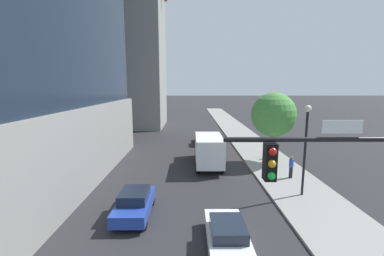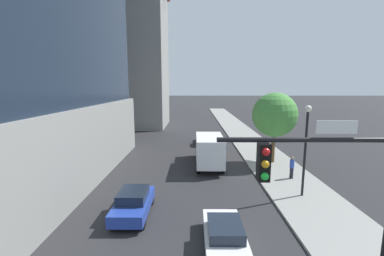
% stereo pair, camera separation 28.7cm
% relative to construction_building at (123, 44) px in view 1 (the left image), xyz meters
% --- Properties ---
extents(sidewalk, '(4.79, 120.00, 0.15)m').
position_rel_construction_building_xyz_m(sidewalk, '(20.04, -23.77, -14.92)').
color(sidewalk, gray).
rests_on(sidewalk, ground).
extents(construction_building, '(25.71, 12.91, 33.97)m').
position_rel_construction_building_xyz_m(construction_building, '(0.00, 0.00, 0.00)').
color(construction_building, gray).
rests_on(construction_building, ground).
extents(traffic_light_pole, '(5.04, 0.48, 6.63)m').
position_rel_construction_building_xyz_m(traffic_light_pole, '(16.49, -41.71, -10.41)').
color(traffic_light_pole, black).
rests_on(traffic_light_pole, sidewalk).
extents(street_lamp, '(0.44, 0.44, 6.10)m').
position_rel_construction_building_xyz_m(street_lamp, '(19.84, -31.99, -10.87)').
color(street_lamp, black).
rests_on(street_lamp, sidewalk).
extents(street_tree, '(4.22, 4.22, 6.74)m').
position_rel_construction_building_xyz_m(street_tree, '(20.17, -24.22, -10.22)').
color(street_tree, brown).
rests_on(street_tree, sidewalk).
extents(car_white, '(1.85, 4.30, 1.34)m').
position_rel_construction_building_xyz_m(car_white, '(13.92, -37.59, -14.32)').
color(car_white, silver).
rests_on(car_white, ground).
extents(car_black, '(1.72, 4.78, 1.42)m').
position_rel_construction_building_xyz_m(car_black, '(13.92, -15.59, -14.30)').
color(car_black, black).
rests_on(car_black, ground).
extents(car_blue, '(1.86, 4.14, 1.53)m').
position_rel_construction_building_xyz_m(car_blue, '(8.97, -34.49, -14.22)').
color(car_blue, '#233D9E').
rests_on(car_blue, ground).
extents(box_truck, '(2.39, 7.08, 3.00)m').
position_rel_construction_building_xyz_m(box_truck, '(13.92, -24.96, -13.28)').
color(box_truck, '#B21E1E').
rests_on(box_truck, ground).
extents(pedestrian_purple_shirt, '(0.34, 0.34, 1.64)m').
position_rel_construction_building_xyz_m(pedestrian_purple_shirt, '(20.52, -23.05, -14.01)').
color(pedestrian_purple_shirt, black).
rests_on(pedestrian_purple_shirt, sidewalk).
extents(pedestrian_blue_shirt, '(0.34, 0.34, 1.79)m').
position_rel_construction_building_xyz_m(pedestrian_blue_shirt, '(20.33, -28.72, -13.92)').
color(pedestrian_blue_shirt, black).
rests_on(pedestrian_blue_shirt, sidewalk).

